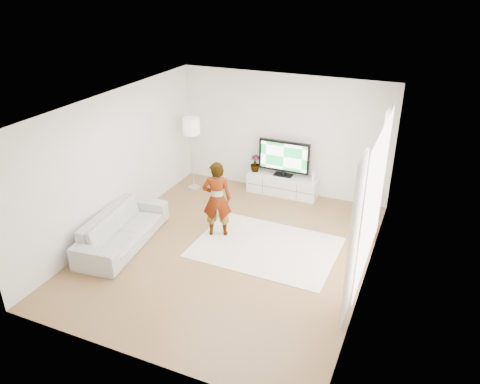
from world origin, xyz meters
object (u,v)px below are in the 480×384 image
at_px(television, 284,157).
at_px(rug, 266,247).
at_px(media_console, 282,185).
at_px(player, 217,199).
at_px(sofa, 123,229).
at_px(floor_lamp, 192,129).

xyz_separation_m(television, rug, (0.47, -2.42, -0.92)).
relative_size(media_console, television, 1.36).
relative_size(rug, player, 1.72).
height_order(player, sofa, player).
relative_size(sofa, floor_lamp, 1.29).
height_order(rug, player, player).
bearing_deg(media_console, player, -104.35).
height_order(player, floor_lamp, floor_lamp).
relative_size(media_console, sofa, 0.73).
relative_size(television, sofa, 0.54).
bearing_deg(television, player, -104.18).
height_order(media_console, floor_lamp, floor_lamp).
bearing_deg(player, media_console, -127.28).
bearing_deg(sofa, floor_lamp, -7.02).
relative_size(media_console, player, 1.07).
xyz_separation_m(player, floor_lamp, (-1.51, 1.79, 0.70)).
bearing_deg(television, floor_lamp, -165.29).
xyz_separation_m(television, player, (-0.59, -2.34, -0.13)).
bearing_deg(floor_lamp, sofa, -90.42).
distance_m(television, rug, 2.64).
height_order(sofa, floor_lamp, floor_lamp).
xyz_separation_m(player, sofa, (-1.53, -1.04, -0.46)).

